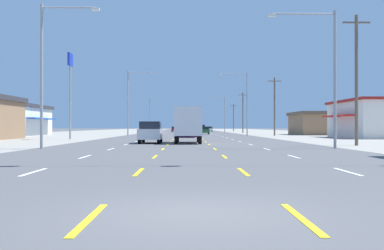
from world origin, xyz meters
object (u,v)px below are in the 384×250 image
at_px(streetlight_right_row_1, 244,99).
at_px(streetlight_left_row_2, 151,113).
at_px(suv_inner_left_nearest, 151,132).
at_px(pole_sign_left_row_1, 70,78).
at_px(streetlight_left_row_1, 131,98).
at_px(box_truck_center_turn_near, 188,123).
at_px(hatchback_inner_right_midfar, 205,130).
at_px(hatchback_inner_left_farther, 175,129).
at_px(suv_inner_right_far, 201,129).
at_px(hatchback_far_right_farthest, 210,129).
at_px(streetlight_right_row_0, 328,67).
at_px(streetlight_left_row_0, 47,65).
at_px(streetlight_right_row_2, 223,112).
at_px(suv_center_turn_mid, 188,130).

height_order(streetlight_right_row_1, streetlight_left_row_2, streetlight_right_row_1).
bearing_deg(suv_inner_left_nearest, pole_sign_left_row_1, 130.48).
relative_size(pole_sign_left_row_1, streetlight_left_row_1, 0.94).
bearing_deg(box_truck_center_turn_near, streetlight_right_row_1, 74.44).
bearing_deg(pole_sign_left_row_1, hatchback_inner_right_midfar, 63.91).
xyz_separation_m(hatchback_inner_left_farther, streetlight_left_row_2, (-6.34, -1.52, 4.54)).
bearing_deg(suv_inner_right_far, hatchback_far_right_farthest, 82.39).
height_order(streetlight_right_row_0, streetlight_right_row_1, streetlight_right_row_1).
bearing_deg(streetlight_left_row_2, streetlight_left_row_0, -89.98).
distance_m(streetlight_right_row_0, streetlight_left_row_1, 48.84).
height_order(streetlight_right_row_0, streetlight_right_row_2, streetlight_right_row_2).
height_order(streetlight_left_row_0, streetlight_right_row_1, streetlight_right_row_1).
relative_size(hatchback_inner_right_midfar, pole_sign_left_row_1, 0.38).
relative_size(hatchback_inner_right_midfar, streetlight_right_row_2, 0.40).
relative_size(hatchback_far_right_farthest, streetlight_left_row_1, 0.35).
bearing_deg(suv_inner_right_far, box_truck_center_turn_near, -92.81).
bearing_deg(streetlight_right_row_1, suv_inner_right_far, 100.63).
distance_m(hatchback_far_right_farthest, streetlight_right_row_1, 59.93).
distance_m(box_truck_center_turn_near, streetlight_left_row_0, 14.54).
height_order(hatchback_far_right_farthest, streetlight_left_row_1, streetlight_left_row_1).
xyz_separation_m(suv_inner_left_nearest, suv_center_turn_mid, (3.42, 21.42, 0.00)).
distance_m(suv_inner_left_nearest, box_truck_center_turn_near, 3.51).
distance_m(suv_inner_left_nearest, suv_center_turn_mid, 21.69).
height_order(streetlight_left_row_0, streetlight_left_row_2, streetlight_left_row_0).
bearing_deg(streetlight_left_row_0, streetlight_right_row_2, 77.73).
xyz_separation_m(streetlight_right_row_0, streetlight_left_row_1, (-19.34, 44.84, 0.70)).
xyz_separation_m(box_truck_center_turn_near, pole_sign_left_row_1, (-14.03, 12.34, 5.54)).
distance_m(suv_inner_left_nearest, hatchback_inner_right_midfar, 48.80).
relative_size(pole_sign_left_row_1, streetlight_right_row_2, 1.06).
height_order(hatchback_inner_right_midfar, hatchback_inner_left_farther, same).
bearing_deg(suv_inner_right_far, pole_sign_left_row_1, -107.21).
height_order(hatchback_inner_right_midfar, streetlight_right_row_2, streetlight_right_row_2).
xyz_separation_m(box_truck_center_turn_near, suv_inner_right_far, (3.36, 68.46, -0.81)).
xyz_separation_m(box_truck_center_turn_near, streetlight_right_row_1, (9.68, 34.76, 4.43)).
distance_m(streetlight_right_row_0, streetlight_left_row_2, 91.75).
height_order(hatchback_inner_right_midfar, pole_sign_left_row_1, pole_sign_left_row_1).
distance_m(streetlight_left_row_0, streetlight_left_row_2, 89.68).
distance_m(suv_inner_left_nearest, suv_inner_right_far, 68.89).
bearing_deg(streetlight_right_row_1, hatchback_far_right_farthest, 92.75).
bearing_deg(streetlight_left_row_0, streetlight_left_row_1, 89.95).
relative_size(suv_center_turn_mid, suv_inner_right_far, 1.00).
distance_m(box_truck_center_turn_near, hatchback_inner_left_farther, 81.20).
xyz_separation_m(suv_inner_left_nearest, streetlight_left_row_2, (-6.34, 79.69, 4.30)).
bearing_deg(suv_center_turn_mid, streetlight_right_row_2, 80.48).
relative_size(suv_inner_right_far, streetlight_left_row_1, 0.45).
height_order(hatchback_inner_left_farther, streetlight_right_row_2, streetlight_right_row_2).
relative_size(hatchback_inner_left_farther, streetlight_left_row_0, 0.39).
distance_m(streetlight_right_row_1, streetlight_left_row_2, 48.88).
relative_size(streetlight_left_row_0, streetlight_left_row_1, 0.91).
distance_m(suv_inner_right_far, streetlight_left_row_1, 36.52).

